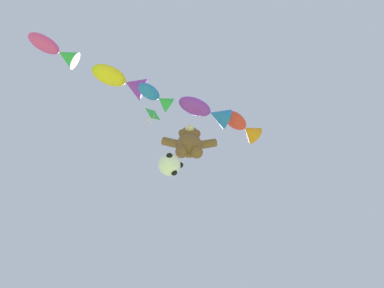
{
  "coord_description": "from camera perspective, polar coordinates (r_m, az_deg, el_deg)",
  "views": [
    {
      "loc": [
        0.55,
        -0.36,
        1.71
      ],
      "look_at": [
        0.68,
        3.25,
        9.75
      ],
      "focal_mm": 24.0,
      "sensor_mm": 36.0,
      "label": 1
    }
  ],
  "objects": [
    {
      "name": "teddy_bear_kite",
      "position": [
        10.35,
        -0.6,
        0.39
      ],
      "size": [
        2.25,
        0.99,
        2.28
      ],
      "color": "brown"
    },
    {
      "name": "fish_kite_cobalt",
      "position": [
        11.91,
        -7.86,
        10.34
      ],
      "size": [
        1.75,
        1.47,
        0.77
      ],
      "color": "blue"
    },
    {
      "name": "fish_kite_magenta",
      "position": [
        12.99,
        -28.02,
        17.94
      ],
      "size": [
        2.14,
        1.62,
        0.82
      ],
      "color": "#E53F9E"
    },
    {
      "name": "diamond_kite",
      "position": [
        15.29,
        -8.81,
        6.38
      ],
      "size": [
        0.88,
        0.73,
        2.49
      ],
      "color": "green"
    },
    {
      "name": "soccer_ball_kite",
      "position": [
        9.25,
        -4.95,
        -4.6
      ],
      "size": [
        0.91,
        0.9,
        0.83
      ],
      "color": "white"
    },
    {
      "name": "fish_kite_goldfin",
      "position": [
        12.65,
        -15.3,
        13.41
      ],
      "size": [
        2.66,
        1.81,
        1.1
      ],
      "color": "yellow"
    },
    {
      "name": "fish_kite_violet",
      "position": [
        12.14,
        3.32,
        7.27
      ],
      "size": [
        2.6,
        1.68,
        0.99
      ],
      "color": "purple"
    },
    {
      "name": "fish_kite_crimson",
      "position": [
        13.49,
        11.19,
        3.91
      ],
      "size": [
        2.21,
        1.91,
        0.98
      ],
      "color": "red"
    }
  ]
}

